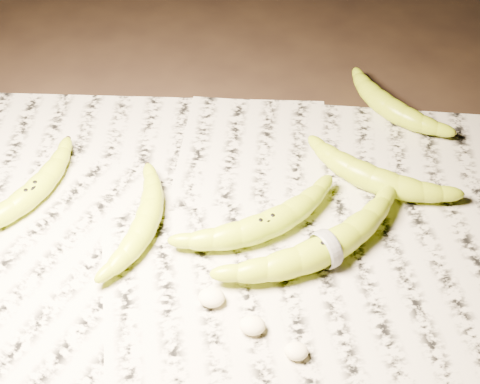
# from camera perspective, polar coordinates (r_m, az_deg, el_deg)

# --- Properties ---
(ground) EXTENTS (3.00, 3.00, 0.00)m
(ground) POSITION_cam_1_polar(r_m,az_deg,el_deg) (0.88, 0.89, -4.14)
(ground) COLOR black
(ground) RESTS_ON ground
(newspaper_patch) EXTENTS (0.90, 0.70, 0.01)m
(newspaper_patch) POSITION_cam_1_polar(r_m,az_deg,el_deg) (0.88, 0.13, -4.23)
(newspaper_patch) COLOR beige
(newspaper_patch) RESTS_ON ground
(banana_left_a) EXTENTS (0.13, 0.20, 0.03)m
(banana_left_a) POSITION_cam_1_polar(r_m,az_deg,el_deg) (0.95, -17.40, 0.03)
(banana_left_a) COLOR #ABC919
(banana_left_a) RESTS_ON newspaper_patch
(banana_left_b) EXTENTS (0.07, 0.18, 0.03)m
(banana_left_b) POSITION_cam_1_polar(r_m,az_deg,el_deg) (0.88, -8.04, -2.43)
(banana_left_b) COLOR #ABC919
(banana_left_b) RESTS_ON newspaper_patch
(banana_center) EXTENTS (0.21, 0.17, 0.04)m
(banana_center) POSITION_cam_1_polar(r_m,az_deg,el_deg) (0.87, 2.20, -2.73)
(banana_center) COLOR #ABC919
(banana_center) RESTS_ON newspaper_patch
(banana_taped) EXTENTS (0.24, 0.20, 0.04)m
(banana_taped) POSITION_cam_1_polar(r_m,az_deg,el_deg) (0.85, 7.36, -4.70)
(banana_taped) COLOR #ABC919
(banana_taped) RESTS_ON newspaper_patch
(banana_upper_a) EXTENTS (0.20, 0.14, 0.04)m
(banana_upper_a) POSITION_cam_1_polar(r_m,az_deg,el_deg) (0.94, 11.33, 1.25)
(banana_upper_a) COLOR #ABC919
(banana_upper_a) RESTS_ON newspaper_patch
(banana_upper_b) EXTENTS (0.16, 0.17, 0.04)m
(banana_upper_b) POSITION_cam_1_polar(r_m,az_deg,el_deg) (1.07, 12.58, 7.26)
(banana_upper_b) COLOR #ABC919
(banana_upper_b) RESTS_ON newspaper_patch
(measuring_tape) EXTENTS (0.03, 0.04, 0.05)m
(measuring_tape) POSITION_cam_1_polar(r_m,az_deg,el_deg) (0.85, 7.36, -4.70)
(measuring_tape) COLOR white
(measuring_tape) RESTS_ON newspaper_patch
(flesh_chunk_a) EXTENTS (0.03, 0.03, 0.02)m
(flesh_chunk_a) POSITION_cam_1_polar(r_m,az_deg,el_deg) (0.81, -2.45, -8.82)
(flesh_chunk_a) COLOR beige
(flesh_chunk_a) RESTS_ON newspaper_patch
(flesh_chunk_b) EXTENTS (0.03, 0.03, 0.02)m
(flesh_chunk_b) POSITION_cam_1_polar(r_m,az_deg,el_deg) (0.79, 1.06, -11.16)
(flesh_chunk_b) COLOR beige
(flesh_chunk_b) RESTS_ON newspaper_patch
(flesh_chunk_c) EXTENTS (0.03, 0.02, 0.02)m
(flesh_chunk_c) POSITION_cam_1_polar(r_m,az_deg,el_deg) (0.77, 4.84, -13.23)
(flesh_chunk_c) COLOR beige
(flesh_chunk_c) RESTS_ON newspaper_patch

